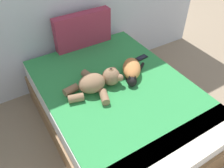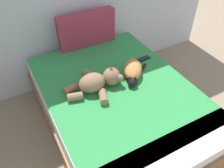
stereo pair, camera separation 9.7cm
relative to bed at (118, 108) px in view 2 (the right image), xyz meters
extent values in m
cube|color=olive|center=(0.00, 0.00, -0.12)|extent=(1.47, 2.01, 0.33)
cube|color=white|center=(0.00, 0.00, 0.16)|extent=(1.42, 1.95, 0.22)
cube|color=green|center=(0.00, 0.06, 0.28)|extent=(1.41, 1.81, 0.02)
cube|color=silver|center=(0.00, -0.84, 0.28)|extent=(1.41, 0.32, 0.02)
cube|color=#A5334C|center=(0.07, 0.92, 0.50)|extent=(0.72, 0.12, 0.43)
ellipsoid|color=#D18447|center=(0.24, 0.12, 0.36)|extent=(0.35, 0.39, 0.15)
sphere|color=black|center=(0.14, -0.04, 0.34)|extent=(0.10, 0.10, 0.10)
cone|color=black|center=(0.16, -0.05, 0.40)|extent=(0.04, 0.04, 0.04)
cone|color=black|center=(0.11, -0.02, 0.40)|extent=(0.04, 0.04, 0.04)
cylinder|color=black|center=(0.39, 0.15, 0.30)|extent=(0.15, 0.12, 0.03)
ellipsoid|color=black|center=(0.16, 0.07, 0.31)|extent=(0.10, 0.11, 0.04)
ellipsoid|color=#937051|center=(-0.24, 0.11, 0.38)|extent=(0.28, 0.23, 0.18)
sphere|color=#937051|center=(-0.03, 0.10, 0.38)|extent=(0.18, 0.18, 0.18)
sphere|color=brown|center=(-0.03, 0.10, 0.44)|extent=(0.07, 0.07, 0.07)
sphere|color=black|center=(-0.03, 0.10, 0.47)|extent=(0.02, 0.02, 0.02)
sphere|color=#937051|center=(0.04, 0.17, 0.39)|extent=(0.07, 0.07, 0.07)
sphere|color=#937051|center=(0.03, 0.03, 0.39)|extent=(0.07, 0.07, 0.07)
cylinder|color=#937051|center=(-0.19, 0.29, 0.33)|extent=(0.11, 0.17, 0.08)
cylinder|color=#937051|center=(-0.44, 0.19, 0.33)|extent=(0.16, 0.10, 0.08)
cylinder|color=#937051|center=(-0.21, -0.07, 0.33)|extent=(0.12, 0.17, 0.08)
cylinder|color=#937051|center=(-0.44, 0.06, 0.33)|extent=(0.16, 0.11, 0.08)
cube|color=black|center=(0.52, 0.31, 0.29)|extent=(0.15, 0.09, 0.01)
cube|color=black|center=(0.52, 0.31, 0.30)|extent=(0.14, 0.07, 0.00)
camera|label=1|loc=(-0.97, -1.44, 1.85)|focal=37.02mm
camera|label=2|loc=(-0.88, -1.49, 1.85)|focal=37.02mm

